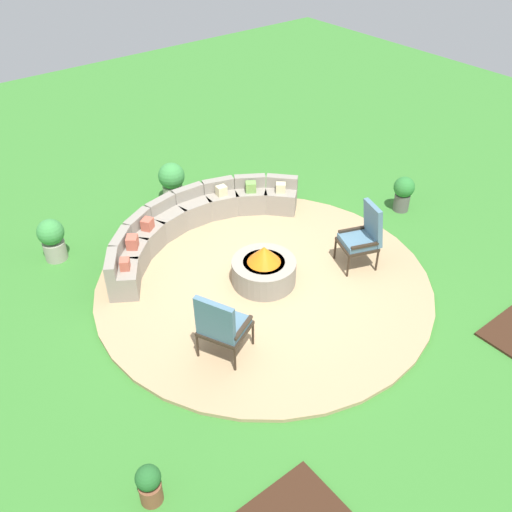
% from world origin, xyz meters
% --- Properties ---
extents(ground_plane, '(24.00, 24.00, 0.00)m').
position_xyz_m(ground_plane, '(0.00, 0.00, 0.00)').
color(ground_plane, '#387A2D').
extents(patio_circle, '(5.35, 5.35, 0.06)m').
position_xyz_m(patio_circle, '(0.00, 0.00, 0.03)').
color(patio_circle, tan).
rests_on(patio_circle, ground_plane).
extents(fire_pit, '(1.02, 1.02, 0.68)m').
position_xyz_m(fire_pit, '(0.00, 0.00, 0.32)').
color(fire_pit, gray).
rests_on(fire_pit, patio_circle).
extents(curved_stone_bench, '(4.15, 1.61, 0.65)m').
position_xyz_m(curved_stone_bench, '(-0.16, 1.82, 0.33)').
color(curved_stone_bench, gray).
rests_on(curved_stone_bench, patio_circle).
extents(lounge_chair_front_left, '(0.79, 0.80, 1.09)m').
position_xyz_m(lounge_chair_front_left, '(-1.44, -0.88, 0.62)').
color(lounge_chair_front_left, '#2D2319').
rests_on(lounge_chair_front_left, patio_circle).
extents(lounge_chair_front_right, '(0.73, 0.71, 1.12)m').
position_xyz_m(lounge_chair_front_right, '(1.56, -0.62, 0.63)').
color(lounge_chair_front_right, '#2D2319').
rests_on(lounge_chair_front_right, patio_circle).
extents(potted_plant_0, '(0.44, 0.44, 0.76)m').
position_xyz_m(potted_plant_0, '(-2.33, 2.74, 0.42)').
color(potted_plant_0, '#A89E8E').
rests_on(potted_plant_0, ground_plane).
extents(potted_plant_1, '(0.51, 0.51, 0.79)m').
position_xyz_m(potted_plant_1, '(0.25, 3.15, 0.44)').
color(potted_plant_1, '#A89E8E').
rests_on(potted_plant_1, ground_plane).
extents(potted_plant_2, '(0.28, 0.28, 0.55)m').
position_xyz_m(potted_plant_2, '(-3.25, -2.09, 0.30)').
color(potted_plant_2, brown).
rests_on(potted_plant_2, ground_plane).
extents(potted_plant_3, '(0.40, 0.40, 0.70)m').
position_xyz_m(potted_plant_3, '(3.49, 0.12, 0.39)').
color(potted_plant_3, '#605B56').
rests_on(potted_plant_3, ground_plane).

